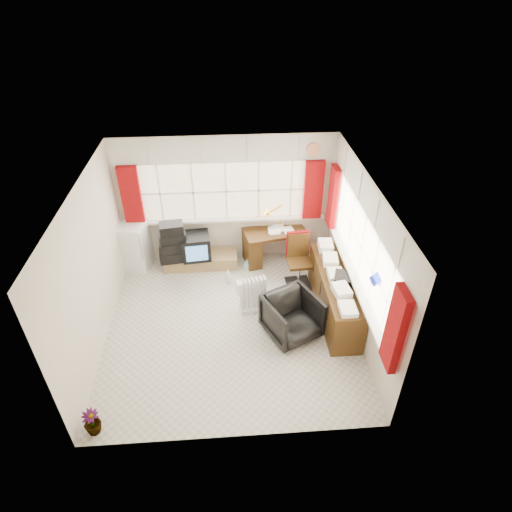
{
  "coord_description": "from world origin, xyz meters",
  "views": [
    {
      "loc": [
        0.03,
        -5.11,
        5.01
      ],
      "look_at": [
        0.44,
        0.55,
        0.99
      ],
      "focal_mm": 30.0,
      "sensor_mm": 36.0,
      "label": 1
    }
  ],
  "objects_px": {
    "credenza": "(335,294)",
    "task_chair": "(298,257)",
    "desk": "(274,244)",
    "tv_bench": "(201,259)",
    "radiator": "(253,298)",
    "office_chair": "(292,317)",
    "crt_tv": "(196,246)",
    "desk_lamp": "(281,210)",
    "mini_fridge": "(134,245)"
  },
  "relations": [
    {
      "from": "desk",
      "to": "mini_fridge",
      "type": "height_order",
      "value": "mini_fridge"
    },
    {
      "from": "credenza",
      "to": "desk_lamp",
      "type": "bearing_deg",
      "value": 111.51
    },
    {
      "from": "credenza",
      "to": "task_chair",
      "type": "bearing_deg",
      "value": 118.64
    },
    {
      "from": "task_chair",
      "to": "tv_bench",
      "type": "height_order",
      "value": "task_chair"
    },
    {
      "from": "desk",
      "to": "tv_bench",
      "type": "relative_size",
      "value": 0.9
    },
    {
      "from": "desk",
      "to": "task_chair",
      "type": "height_order",
      "value": "task_chair"
    },
    {
      "from": "tv_bench",
      "to": "crt_tv",
      "type": "distance_m",
      "value": 0.38
    },
    {
      "from": "desk_lamp",
      "to": "crt_tv",
      "type": "height_order",
      "value": "desk_lamp"
    },
    {
      "from": "office_chair",
      "to": "tv_bench",
      "type": "distance_m",
      "value": 2.49
    },
    {
      "from": "radiator",
      "to": "crt_tv",
      "type": "height_order",
      "value": "crt_tv"
    },
    {
      "from": "desk",
      "to": "credenza",
      "type": "height_order",
      "value": "credenza"
    },
    {
      "from": "radiator",
      "to": "credenza",
      "type": "relative_size",
      "value": 0.33
    },
    {
      "from": "desk_lamp",
      "to": "desk",
      "type": "bearing_deg",
      "value": -122.7
    },
    {
      "from": "office_chair",
      "to": "mini_fridge",
      "type": "relative_size",
      "value": 0.84
    },
    {
      "from": "desk",
      "to": "desk_lamp",
      "type": "relative_size",
      "value": 2.65
    },
    {
      "from": "office_chair",
      "to": "credenza",
      "type": "bearing_deg",
      "value": 4.37
    },
    {
      "from": "desk_lamp",
      "to": "crt_tv",
      "type": "xyz_separation_m",
      "value": [
        -1.64,
        -0.35,
        -0.52
      ]
    },
    {
      "from": "radiator",
      "to": "credenza",
      "type": "distance_m",
      "value": 1.36
    },
    {
      "from": "task_chair",
      "to": "radiator",
      "type": "relative_size",
      "value": 1.54
    },
    {
      "from": "office_chair",
      "to": "credenza",
      "type": "xyz_separation_m",
      "value": [
        0.78,
        0.46,
        0.04
      ]
    },
    {
      "from": "tv_bench",
      "to": "desk_lamp",
      "type": "bearing_deg",
      "value": 9.95
    },
    {
      "from": "task_chair",
      "to": "tv_bench",
      "type": "bearing_deg",
      "value": 160.45
    },
    {
      "from": "crt_tv",
      "to": "tv_bench",
      "type": "bearing_deg",
      "value": 47.6
    },
    {
      "from": "desk",
      "to": "task_chair",
      "type": "bearing_deg",
      "value": -63.91
    },
    {
      "from": "crt_tv",
      "to": "credenza",
      "type": "bearing_deg",
      "value": -31.72
    },
    {
      "from": "credenza",
      "to": "mini_fridge",
      "type": "relative_size",
      "value": 2.13
    },
    {
      "from": "tv_bench",
      "to": "crt_tv",
      "type": "bearing_deg",
      "value": -132.4
    },
    {
      "from": "task_chair",
      "to": "office_chair",
      "type": "bearing_deg",
      "value": -102.37
    },
    {
      "from": "tv_bench",
      "to": "crt_tv",
      "type": "relative_size",
      "value": 2.45
    },
    {
      "from": "desk",
      "to": "task_chair",
      "type": "relative_size",
      "value": 1.23
    },
    {
      "from": "radiator",
      "to": "office_chair",
      "type": "bearing_deg",
      "value": -45.92
    },
    {
      "from": "radiator",
      "to": "task_chair",
      "type": "bearing_deg",
      "value": 40.49
    },
    {
      "from": "task_chair",
      "to": "desk",
      "type": "bearing_deg",
      "value": 116.09
    },
    {
      "from": "radiator",
      "to": "credenza",
      "type": "height_order",
      "value": "credenza"
    },
    {
      "from": "tv_bench",
      "to": "mini_fridge",
      "type": "distance_m",
      "value": 1.3
    },
    {
      "from": "desk",
      "to": "crt_tv",
      "type": "bearing_deg",
      "value": -174.28
    },
    {
      "from": "tv_bench",
      "to": "office_chair",
      "type": "bearing_deg",
      "value": -52.73
    },
    {
      "from": "office_chair",
      "to": "tv_bench",
      "type": "bearing_deg",
      "value": 101.18
    },
    {
      "from": "desk",
      "to": "radiator",
      "type": "relative_size",
      "value": 1.89
    },
    {
      "from": "task_chair",
      "to": "radiator",
      "type": "height_order",
      "value": "task_chair"
    },
    {
      "from": "office_chair",
      "to": "tv_bench",
      "type": "relative_size",
      "value": 0.56
    },
    {
      "from": "desk",
      "to": "desk_lamp",
      "type": "bearing_deg",
      "value": 57.3
    },
    {
      "from": "desk_lamp",
      "to": "credenza",
      "type": "distance_m",
      "value": 2.02
    },
    {
      "from": "crt_tv",
      "to": "desk_lamp",
      "type": "bearing_deg",
      "value": 11.97
    },
    {
      "from": "desk_lamp",
      "to": "office_chair",
      "type": "height_order",
      "value": "desk_lamp"
    },
    {
      "from": "task_chair",
      "to": "mini_fridge",
      "type": "relative_size",
      "value": 1.1
    },
    {
      "from": "credenza",
      "to": "crt_tv",
      "type": "xyz_separation_m",
      "value": [
        -2.34,
        1.45,
        0.09
      ]
    },
    {
      "from": "radiator",
      "to": "credenza",
      "type": "bearing_deg",
      "value": -5.89
    },
    {
      "from": "task_chair",
      "to": "radiator",
      "type": "distance_m",
      "value": 1.18
    },
    {
      "from": "desk",
      "to": "crt_tv",
      "type": "xyz_separation_m",
      "value": [
        -1.51,
        -0.15,
        0.11
      ]
    }
  ]
}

